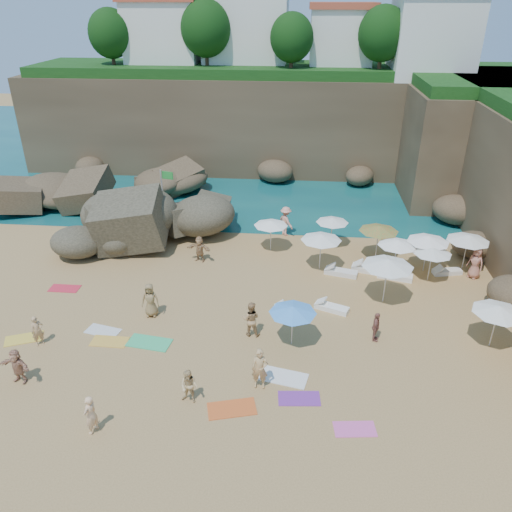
# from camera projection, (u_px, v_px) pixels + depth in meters

# --- Properties ---
(ground) EXTENTS (120.00, 120.00, 0.00)m
(ground) POSITION_uv_depth(u_px,v_px,m) (209.00, 319.00, 24.12)
(ground) COLOR tan
(ground) RESTS_ON ground
(seawater) EXTENTS (120.00, 120.00, 0.00)m
(seawater) POSITION_uv_depth(u_px,v_px,m) (260.00, 151.00, 50.63)
(seawater) COLOR #0C4751
(seawater) RESTS_ON ground
(cliff_back) EXTENTS (44.00, 8.00, 8.00)m
(cliff_back) POSITION_uv_depth(u_px,v_px,m) (278.00, 122.00, 44.20)
(cliff_back) COLOR brown
(cliff_back) RESTS_ON ground
(cliff_corner) EXTENTS (10.00, 12.00, 8.00)m
(cliff_corner) POSITION_uv_depth(u_px,v_px,m) (469.00, 140.00, 38.58)
(cliff_corner) COLOR brown
(cliff_corner) RESTS_ON ground
(rock_promontory) EXTENTS (12.00, 7.00, 2.00)m
(rock_promontory) POSITION_uv_depth(u_px,v_px,m) (106.00, 196.00, 39.14)
(rock_promontory) COLOR brown
(rock_promontory) RESTS_ON ground
(clifftop_buildings) EXTENTS (28.48, 9.48, 7.00)m
(clifftop_buildings) POSITION_uv_depth(u_px,v_px,m) (292.00, 32.00, 41.49)
(clifftop_buildings) COLOR white
(clifftop_buildings) RESTS_ON cliff_back
(clifftop_trees) EXTENTS (35.60, 23.82, 4.40)m
(clifftop_trees) POSITION_uv_depth(u_px,v_px,m) (315.00, 38.00, 35.79)
(clifftop_trees) COLOR #11380F
(clifftop_trees) RESTS_ON ground
(marina_masts) EXTENTS (3.10, 0.10, 6.00)m
(marina_masts) POSITION_uv_depth(u_px,v_px,m) (99.00, 118.00, 50.57)
(marina_masts) COLOR white
(marina_masts) RESTS_ON ground
(rock_outcrop) EXTENTS (10.83, 9.74, 3.55)m
(rock_outcrop) POSITION_uv_depth(u_px,v_px,m) (145.00, 238.00, 32.29)
(rock_outcrop) COLOR brown
(rock_outcrop) RESTS_ON ground
(flag_pole) EXTENTS (0.84, 0.23, 4.32)m
(flag_pole) POSITION_uv_depth(u_px,v_px,m) (165.00, 194.00, 31.69)
(flag_pole) COLOR silver
(flag_pole) RESTS_ON ground
(parasol_0) EXTENTS (2.07, 2.07, 1.95)m
(parasol_0) POSITION_uv_depth(u_px,v_px,m) (271.00, 223.00, 29.95)
(parasol_0) COLOR silver
(parasol_0) RESTS_ON ground
(parasol_1) EXTENTS (2.00, 2.00, 1.89)m
(parasol_1) POSITION_uv_depth(u_px,v_px,m) (332.00, 220.00, 30.48)
(parasol_1) COLOR silver
(parasol_1) RESTS_ON ground
(parasol_2) EXTENTS (2.15, 2.15, 2.04)m
(parasol_2) POSITION_uv_depth(u_px,v_px,m) (398.00, 243.00, 27.38)
(parasol_2) COLOR silver
(parasol_2) RESTS_ON ground
(parasol_3) EXTENTS (2.32, 2.32, 2.20)m
(parasol_3) POSITION_uv_depth(u_px,v_px,m) (428.00, 239.00, 27.47)
(parasol_3) COLOR silver
(parasol_3) RESTS_ON ground
(parasol_4) EXTENTS (2.06, 2.06, 1.95)m
(parasol_4) POSITION_uv_depth(u_px,v_px,m) (433.00, 251.00, 26.67)
(parasol_4) COLOR silver
(parasol_4) RESTS_ON ground
(parasol_5) EXTENTS (2.30, 2.30, 2.17)m
(parasol_5) POSITION_uv_depth(u_px,v_px,m) (321.00, 237.00, 27.71)
(parasol_5) COLOR silver
(parasol_5) RESTS_ON ground
(parasol_6) EXTENTS (2.29, 2.29, 2.17)m
(parasol_6) POSITION_uv_depth(u_px,v_px,m) (379.00, 228.00, 28.79)
(parasol_6) COLOR silver
(parasol_6) RESTS_ON ground
(parasol_7) EXTENTS (2.35, 2.35, 2.22)m
(parasol_7) POSITION_uv_depth(u_px,v_px,m) (468.00, 238.00, 27.53)
(parasol_7) COLOR silver
(parasol_7) RESTS_ON ground
(parasol_8) EXTENTS (2.57, 2.57, 2.43)m
(parasol_8) POSITION_uv_depth(u_px,v_px,m) (388.00, 263.00, 24.53)
(parasol_8) COLOR silver
(parasol_8) RESTS_ON ground
(parasol_10) EXTENTS (2.10, 2.10, 1.99)m
(parasol_10) POSITION_uv_depth(u_px,v_px,m) (293.00, 310.00, 21.59)
(parasol_10) COLOR silver
(parasol_10) RESTS_ON ground
(parasol_11) EXTENTS (2.22, 2.22, 2.09)m
(parasol_11) POSITION_uv_depth(u_px,v_px,m) (499.00, 309.00, 21.44)
(parasol_11) COLOR silver
(parasol_11) RESTS_ON ground
(lounger_0) EXTENTS (1.91, 1.05, 0.28)m
(lounger_0) POSITION_uv_depth(u_px,v_px,m) (341.00, 272.00, 27.95)
(lounger_0) COLOR silver
(lounger_0) RESTS_ON ground
(lounger_1) EXTENTS (2.05, 1.12, 0.30)m
(lounger_1) POSITION_uv_depth(u_px,v_px,m) (369.00, 269.00, 28.24)
(lounger_1) COLOR white
(lounger_1) RESTS_ON ground
(lounger_2) EXTENTS (1.69, 0.88, 0.25)m
(lounger_2) POSITION_uv_depth(u_px,v_px,m) (447.00, 272.00, 28.04)
(lounger_2) COLOR silver
(lounger_2) RESTS_ON ground
(lounger_3) EXTENTS (1.97, 1.05, 0.29)m
(lounger_3) POSITION_uv_depth(u_px,v_px,m) (395.00, 276.00, 27.59)
(lounger_3) COLOR white
(lounger_3) RESTS_ON ground
(lounger_4) EXTENTS (1.77, 1.15, 0.26)m
(lounger_4) POSITION_uv_depth(u_px,v_px,m) (332.00, 308.00, 24.78)
(lounger_4) COLOR white
(lounger_4) RESTS_ON ground
(lounger_5) EXTENTS (1.68, 0.61, 0.26)m
(lounger_5) POSITION_uv_depth(u_px,v_px,m) (291.00, 309.00, 24.67)
(lounger_5) COLOR silver
(lounger_5) RESTS_ON ground
(towel_4) EXTENTS (1.83, 1.39, 0.03)m
(towel_4) POSITION_uv_depth(u_px,v_px,m) (24.00, 339.00, 22.74)
(towel_4) COLOR gold
(towel_4) RESTS_ON ground
(towel_5) EXTENTS (1.74, 1.14, 0.03)m
(towel_5) POSITION_uv_depth(u_px,v_px,m) (103.00, 331.00, 23.26)
(towel_5) COLOR silver
(towel_5) RESTS_ON ground
(towel_6) EXTENTS (1.69, 0.95, 0.03)m
(towel_6) POSITION_uv_depth(u_px,v_px,m) (299.00, 398.00, 19.35)
(towel_6) COLOR #782F98
(towel_6) RESTS_ON ground
(towel_7) EXTENTS (1.59, 0.80, 0.03)m
(towel_7) POSITION_uv_depth(u_px,v_px,m) (65.00, 288.00, 26.66)
(towel_7) COLOR red
(towel_7) RESTS_ON ground
(towel_9) EXTENTS (1.58, 0.92, 0.03)m
(towel_9) POSITION_uv_depth(u_px,v_px,m) (355.00, 429.00, 17.98)
(towel_9) COLOR #E75AAB
(towel_9) RESTS_ON ground
(towel_10) EXTENTS (2.00, 1.35, 0.03)m
(towel_10) POSITION_uv_depth(u_px,v_px,m) (232.00, 409.00, 18.87)
(towel_10) COLOR #DB5922
(towel_10) RESTS_ON ground
(towel_11) EXTENTS (2.06, 1.24, 0.03)m
(towel_11) POSITION_uv_depth(u_px,v_px,m) (149.00, 343.00, 22.47)
(towel_11) COLOR #35BA72
(towel_11) RESTS_ON ground
(towel_12) EXTENTS (1.66, 0.85, 0.03)m
(towel_12) POSITION_uv_depth(u_px,v_px,m) (110.00, 341.00, 22.55)
(towel_12) COLOR gold
(towel_12) RESTS_ON ground
(towel_13) EXTENTS (2.10, 1.37, 0.03)m
(towel_13) POSITION_uv_depth(u_px,v_px,m) (284.00, 377.00, 20.43)
(towel_13) COLOR white
(towel_13) RESTS_ON ground
(person_stand_0) EXTENTS (0.62, 0.61, 1.45)m
(person_stand_0) POSITION_uv_depth(u_px,v_px,m) (37.00, 331.00, 22.08)
(person_stand_0) COLOR tan
(person_stand_0) RESTS_ON ground
(person_stand_1) EXTENTS (0.87, 0.69, 1.72)m
(person_stand_1) POSITION_uv_depth(u_px,v_px,m) (251.00, 319.00, 22.65)
(person_stand_1) COLOR tan
(person_stand_1) RESTS_ON ground
(person_stand_2) EXTENTS (1.19, 1.30, 1.94)m
(person_stand_2) POSITION_uv_depth(u_px,v_px,m) (286.00, 221.00, 32.26)
(person_stand_2) COLOR #E69983
(person_stand_2) RESTS_ON ground
(person_stand_3) EXTENTS (0.53, 0.90, 1.45)m
(person_stand_3) POSITION_uv_depth(u_px,v_px,m) (376.00, 327.00, 22.34)
(person_stand_3) COLOR #8F5547
(person_stand_3) RESTS_ON ground
(person_stand_4) EXTENTS (0.96, 0.98, 1.81)m
(person_stand_4) POSITION_uv_depth(u_px,v_px,m) (476.00, 263.00, 27.33)
(person_stand_4) COLOR #B97561
(person_stand_4) RESTS_ON ground
(person_stand_5) EXTENTS (1.51, 0.76, 1.57)m
(person_stand_5) POSITION_uv_depth(u_px,v_px,m) (199.00, 249.00, 29.13)
(person_stand_5) COLOR tan
(person_stand_5) RESTS_ON ground
(person_stand_6) EXTENTS (0.54, 0.67, 1.60)m
(person_stand_6) POSITION_uv_depth(u_px,v_px,m) (90.00, 415.00, 17.54)
(person_stand_6) COLOR #F5BE8B
(person_stand_6) RESTS_ON ground
(person_lie_2) EXTENTS (0.98, 1.79, 0.46)m
(person_lie_2) POSITION_uv_depth(u_px,v_px,m) (152.00, 312.00, 24.31)
(person_lie_2) COLOR olive
(person_lie_2) RESTS_ON ground
(person_lie_3) EXTENTS (1.76, 1.84, 0.41)m
(person_lie_3) POSITION_uv_depth(u_px,v_px,m) (20.00, 377.00, 20.14)
(person_lie_3) COLOR tan
(person_lie_3) RESTS_ON ground
(person_lie_4) EXTENTS (0.66, 1.79, 0.43)m
(person_lie_4) POSITION_uv_depth(u_px,v_px,m) (260.00, 383.00, 19.84)
(person_lie_4) COLOR tan
(person_lie_4) RESTS_ON ground
(person_lie_5) EXTENTS (1.01, 1.57, 0.55)m
(person_lie_5) POSITION_uv_depth(u_px,v_px,m) (190.00, 396.00, 19.10)
(person_lie_5) COLOR tan
(person_lie_5) RESTS_ON ground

